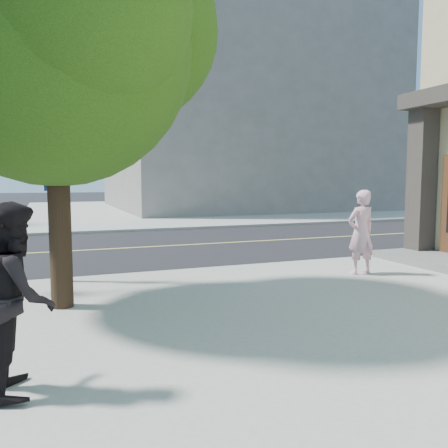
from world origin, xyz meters
name	(u,v)px	position (x,y,z in m)	size (l,w,h in m)	color
ground	(33,286)	(0.00, 0.00, 0.00)	(140.00, 140.00, 0.00)	black
road_ew	(37,253)	(0.00, 4.50, 0.01)	(140.00, 9.00, 0.01)	black
sidewalk_ne	(236,208)	(13.50, 21.50, 0.06)	(29.00, 25.00, 0.12)	#98998E
filler_ne	(240,112)	(14.00, 22.00, 7.12)	(18.00, 16.00, 14.00)	slate
man_on_phone	(361,232)	(6.70, -1.90, 1.04)	(0.67, 0.44, 1.84)	#D7A1AF
pedestrian	(16,297)	(0.00, -5.34, 1.05)	(0.90, 0.70, 1.86)	black
street_tree	(61,15)	(0.62, -2.34, 4.71)	(5.36, 4.87, 7.11)	black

